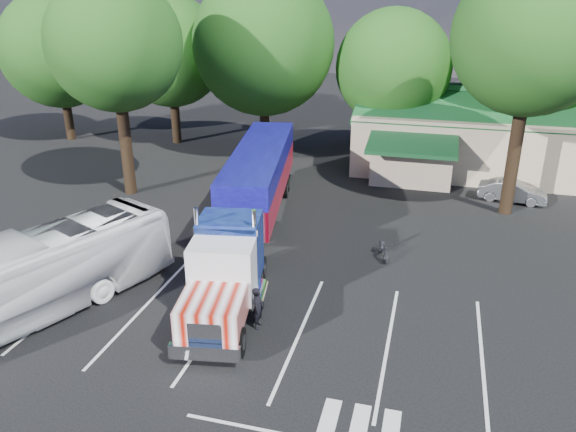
% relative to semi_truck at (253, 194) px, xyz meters
% --- Properties ---
extents(ground, '(120.00, 120.00, 0.00)m').
position_rel_semi_truck_xyz_m(ground, '(1.13, -1.72, -2.32)').
color(ground, black).
rests_on(ground, ground).
extents(event_hall, '(24.20, 14.12, 5.55)m').
position_rel_semi_truck_xyz_m(event_hall, '(14.87, 16.09, -0.11)').
color(event_hall, '#C1AA8F').
rests_on(event_hall, ground).
extents(tree_row_a, '(9.00, 9.00, 11.68)m').
position_rel_semi_truck_xyz_m(tree_row_a, '(-20.87, 14.78, 4.84)').
color(tree_row_a, black).
rests_on(tree_row_a, ground).
extents(tree_row_b, '(8.40, 8.40, 11.35)m').
position_rel_semi_truck_xyz_m(tree_row_b, '(-11.87, 16.08, 4.81)').
color(tree_row_b, black).
rests_on(tree_row_b, ground).
extents(tree_row_c, '(10.00, 10.00, 13.05)m').
position_rel_semi_truck_xyz_m(tree_row_c, '(-3.87, 14.48, 5.71)').
color(tree_row_c, black).
rests_on(tree_row_c, ground).
extents(tree_row_d, '(8.00, 8.00, 10.60)m').
position_rel_semi_truck_xyz_m(tree_row_d, '(5.13, 15.78, 4.26)').
color(tree_row_d, black).
rests_on(tree_row_d, ground).
extents(tree_row_e, '(9.60, 9.60, 12.90)m').
position_rel_semi_truck_xyz_m(tree_row_e, '(14.13, 16.28, 5.76)').
color(tree_row_e, black).
rests_on(tree_row_e, ground).
extents(tree_near_left, '(7.60, 7.60, 12.65)m').
position_rel_semi_truck_xyz_m(tree_near_left, '(-9.37, 4.28, 6.49)').
color(tree_near_left, black).
rests_on(tree_near_left, ground).
extents(tree_near_right, '(8.00, 8.00, 13.50)m').
position_rel_semi_truck_xyz_m(tree_near_right, '(12.63, 6.78, 7.14)').
color(tree_near_right, black).
rests_on(tree_near_right, ground).
extents(semi_truck, '(5.66, 19.75, 4.11)m').
position_rel_semi_truck_xyz_m(semi_truck, '(0.00, 0.00, 0.00)').
color(semi_truck, black).
rests_on(semi_truck, ground).
extents(woman, '(0.41, 0.61, 1.64)m').
position_rel_semi_truck_xyz_m(woman, '(2.73, -7.72, -1.50)').
color(woman, black).
rests_on(woman, ground).
extents(bicycle, '(1.10, 1.83, 0.91)m').
position_rel_semi_truck_xyz_m(bicycle, '(6.63, -0.67, -1.87)').
color(bicycle, black).
rests_on(bicycle, ground).
extents(tour_bus, '(7.30, 11.86, 3.28)m').
position_rel_semi_truck_xyz_m(tour_bus, '(-5.87, -9.25, -0.69)').
color(tour_bus, white).
rests_on(tour_bus, ground).
extents(silver_sedan, '(3.99, 1.90, 1.26)m').
position_rel_semi_truck_xyz_m(silver_sedan, '(13.13, 8.78, -1.69)').
color(silver_sedan, '#929598').
rests_on(silver_sedan, ground).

